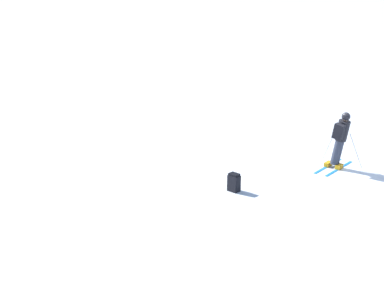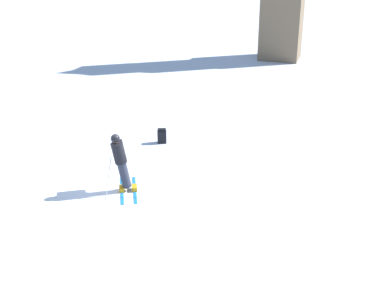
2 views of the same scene
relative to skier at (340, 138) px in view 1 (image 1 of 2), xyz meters
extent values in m
plane|color=white|center=(-0.18, 0.05, -0.97)|extent=(300.00, 300.00, 0.00)
cube|color=#1E7AC6|center=(0.00, -0.03, -0.96)|extent=(0.79, 1.51, 0.01)
cube|color=#1E7AC6|center=(0.32, 0.12, -0.96)|extent=(0.79, 1.51, 0.01)
cube|color=orange|center=(0.00, -0.03, -0.90)|extent=(0.25, 0.31, 0.12)
cube|color=orange|center=(0.32, 0.12, -0.90)|extent=(0.25, 0.31, 0.12)
cylinder|color=#2D3342|center=(0.08, 0.01, -0.46)|extent=(0.46, 0.40, 0.80)
cylinder|color=black|center=(-0.02, -0.04, 0.21)|extent=(0.54, 0.50, 0.65)
sphere|color=tan|center=(-0.08, -0.07, 0.61)|extent=(0.32, 0.30, 0.25)
sphere|color=black|center=(-0.09, -0.07, 0.64)|extent=(0.37, 0.35, 0.29)
cube|color=black|center=(-0.14, 0.19, 0.24)|extent=(0.39, 0.31, 0.48)
cylinder|color=#B7B7BC|center=(-0.18, -0.45, -0.41)|extent=(0.05, 0.57, 1.12)
cylinder|color=#B7B7BC|center=(0.58, -0.09, -0.37)|extent=(0.79, 0.22, 1.20)
cube|color=black|center=(-0.16, 3.60, -0.75)|extent=(0.36, 0.31, 0.44)
cube|color=black|center=(-0.16, 3.60, -0.50)|extent=(0.32, 0.28, 0.06)
camera|label=1|loc=(-14.05, 11.56, 5.50)|focal=60.00mm
camera|label=2|loc=(5.98, -12.16, 6.17)|focal=50.00mm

